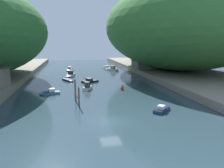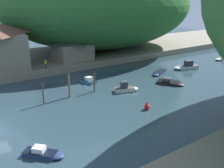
# 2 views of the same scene
# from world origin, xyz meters

# --- Properties ---
(water_surface) EXTENTS (130.00, 130.00, 0.00)m
(water_surface) POSITION_xyz_m (0.00, 30.00, 0.00)
(water_surface) COLOR #283D47
(water_surface) RESTS_ON ground
(left_bank) EXTENTS (22.00, 120.00, 1.30)m
(left_bank) POSITION_xyz_m (-26.10, 30.00, 0.65)
(left_bank) COLOR gray
(left_bank) RESTS_ON ground
(hillside_left) EXTENTS (35.34, 49.47, 21.06)m
(hillside_left) POSITION_xyz_m (-27.20, 30.98, 11.83)
(hillside_left) COLOR #2D662D
(hillside_left) RESTS_ON left_bank
(boathouse_shed) EXTENTS (7.09, 7.34, 4.61)m
(boathouse_shed) POSITION_xyz_m (-19.75, 18.98, 3.68)
(boathouse_shed) COLOR gray
(boathouse_shed) RESTS_ON left_bank
(boat_mid_channel) EXTENTS (3.92, 2.17, 1.01)m
(boat_mid_channel) POSITION_xyz_m (-8.43, 16.07, 0.30)
(boat_mid_channel) COLOR teal
(boat_mid_channel) RESTS_ON water_surface
(boat_moored_right) EXTENTS (3.09, 4.58, 0.46)m
(boat_moored_right) POSITION_xyz_m (-5.04, 29.38, 0.22)
(boat_moored_right) COLOR navy
(boat_moored_right) RESTS_ON water_surface
(boat_navy_launch) EXTENTS (3.52, 3.44, 0.90)m
(boat_navy_launch) POSITION_xyz_m (7.79, 2.74, 0.28)
(boat_navy_launch) COLOR navy
(boat_navy_launch) RESTS_ON water_surface
(boat_small_dinghy) EXTENTS (2.98, 5.47, 1.67)m
(boat_small_dinghy) POSITION_xyz_m (-4.58, 36.38, 0.50)
(boat_small_dinghy) COLOR white
(boat_small_dinghy) RESTS_ON water_surface
(boat_far_upstream) EXTENTS (4.78, 3.86, 1.00)m
(boat_far_upstream) POSITION_xyz_m (0.25, 26.97, 0.31)
(boat_far_upstream) COLOR black
(boat_far_upstream) RESTS_ON water_surface
(boat_red_skiff) EXTENTS (2.53, 3.76, 1.59)m
(boat_red_skiff) POSITION_xyz_m (-1.13, 18.87, 0.47)
(boat_red_skiff) COLOR silver
(boat_red_skiff) RESTS_ON water_surface
(mooring_post_nearest) EXTENTS (0.22, 0.22, 2.99)m
(mooring_post_nearest) POSITION_xyz_m (-3.43, 6.78, 1.50)
(mooring_post_nearest) COLOR #4C3D2D
(mooring_post_nearest) RESTS_ON water_surface
(mooring_post_second) EXTENTS (0.28, 0.28, 3.50)m
(mooring_post_second) POSITION_xyz_m (-3.84, 10.71, 1.76)
(mooring_post_second) COLOR brown
(mooring_post_second) RESTS_ON water_surface
(mooring_post_middle) EXTENTS (0.23, 0.23, 2.90)m
(mooring_post_middle) POSITION_xyz_m (-3.76, 14.75, 1.45)
(mooring_post_middle) COLOR brown
(mooring_post_middle) RESTS_ON water_surface
(channel_buoy_near) EXTENTS (0.73, 0.73, 1.09)m
(channel_buoy_near) POSITION_xyz_m (5.52, 17.00, 0.43)
(channel_buoy_near) COLOR red
(channel_buoy_near) RESTS_ON water_surface
(person_on_quay) EXTENTS (0.22, 0.38, 1.69)m
(person_on_quay) POSITION_xyz_m (-15.96, 11.79, 2.28)
(person_on_quay) COLOR #282D3D
(person_on_quay) RESTS_ON left_bank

